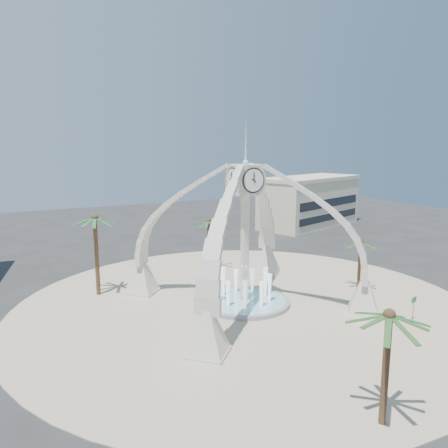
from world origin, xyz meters
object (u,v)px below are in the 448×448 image
palm_east (361,243)px  street_sign (414,303)px  fountain (244,301)px  palm_south (389,317)px  palm_west (95,219)px  palm_north (208,222)px  clock_tower (245,232)px

palm_east → street_sign: size_ratio=2.54×
fountain → palm_south: (-2.58, -17.81, 5.43)m
palm_west → palm_north: size_ratio=1.30×
clock_tower → palm_east: bearing=-9.8°
fountain → palm_east: bearing=-9.8°
street_sign → palm_north: bearing=99.9°
fountain → palm_north: bearing=79.7°
palm_west → palm_south: palm_west is taller
clock_tower → fountain: clock_tower is taller
palm_east → street_sign: bearing=-103.1°
clock_tower → street_sign: size_ratio=8.37×
palm_north → street_sign: (7.83, -20.91, -4.01)m
street_sign → palm_south: bearing=-157.4°
clock_tower → palm_north: 11.49m
palm_north → palm_south: size_ratio=0.96×
clock_tower → palm_north: (2.04, 11.26, -0.95)m
fountain → palm_south: size_ratio=1.22×
palm_north → palm_south: 29.44m
clock_tower → fountain: bearing=90.0°
fountain → palm_west: (-10.83, 8.61, 6.96)m
palm_east → palm_north: (-9.61, 13.28, 0.80)m
clock_tower → palm_south: 18.02m
palm_north → street_sign: bearing=-69.5°
palm_south → palm_west: bearing=107.3°
fountain → clock_tower: bearing=-90.0°
palm_south → street_sign: palm_south is taller
fountain → palm_east: palm_east is taller
palm_south → palm_east: bearing=48.0°
palm_north → palm_south: palm_south is taller
fountain → palm_north: (2.04, 11.26, 5.25)m
palm_north → palm_east: bearing=-54.1°
palm_west → fountain: bearing=-38.5°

